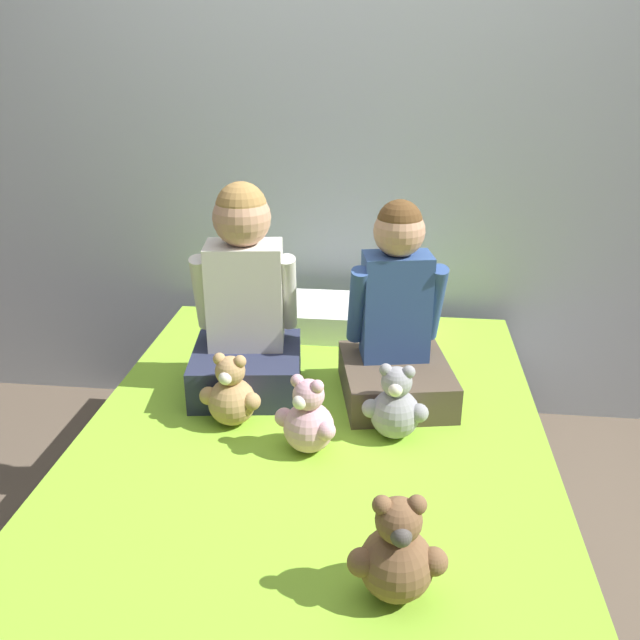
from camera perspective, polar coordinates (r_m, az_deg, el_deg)
The scene contains 10 objects.
ground_plane at distance 2.31m, azimuth -0.68°, elevation -20.28°, with size 14.00×14.00×0.00m, color brown.
wall_behind_bed at distance 2.80m, azimuth 2.11°, elevation 16.17°, with size 8.00×0.06×2.50m.
bed at distance 2.15m, azimuth -0.71°, elevation -15.53°, with size 1.38×1.96×0.49m.
child_on_left at distance 2.18m, azimuth -6.32°, elevation 1.05°, with size 0.39×0.39×0.68m.
child_on_right at distance 2.15m, azimuth 6.45°, elevation -0.49°, with size 0.40×0.44×0.63m.
teddy_bear_held_by_left_child at distance 2.04m, azimuth -7.48°, elevation -6.26°, with size 0.19×0.14×0.23m.
teddy_bear_held_by_right_child at distance 1.98m, azimuth 6.37°, elevation -7.26°, with size 0.19×0.14×0.23m.
teddy_bear_between_children at distance 1.91m, azimuth -1.09°, elevation -8.41°, with size 0.18×0.14×0.23m.
teddy_bear_at_foot_of_bed at distance 1.48m, azimuth 6.49°, elevation -19.03°, with size 0.21×0.16×0.25m.
pillow_at_headboard at distance 2.67m, azimuth 1.36°, elevation 0.26°, with size 0.58×0.32×0.11m.
Camera 1 is at (0.21, -1.67, 1.58)m, focal length 38.00 mm.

